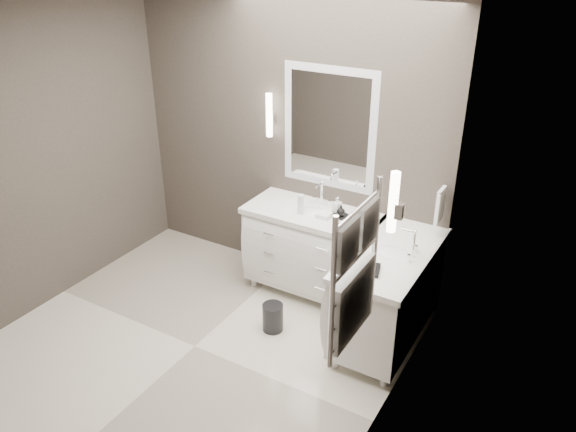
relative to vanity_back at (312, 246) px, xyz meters
The scene contains 20 objects.
floor 1.39m from the vanity_back, 110.17° to the right, with size 3.20×3.00×0.01m, color silver.
ceiling 2.57m from the vanity_back, 110.17° to the right, with size 3.20×3.00×0.01m, color white.
wall_back 1.01m from the vanity_back, 148.11° to the left, with size 3.20×0.01×2.70m, color #413A34.
wall_left 2.54m from the vanity_back, 149.20° to the right, with size 0.01×3.00×2.70m, color #413A34.
wall_right 1.89m from the vanity_back, 46.69° to the right, with size 0.01×3.00×2.70m, color #413A34.
vanity_back is the anchor object (origin of this frame).
vanity_right 0.93m from the vanity_back, 20.38° to the right, with size 0.59×1.24×0.97m.
mirror_back 1.10m from the vanity_back, 90.00° to the left, with size 0.90×0.02×1.10m.
mirror_right 1.62m from the vanity_back, 20.48° to the right, with size 0.02×0.90×1.10m.
sconce_back 1.27m from the vanity_back, 160.98° to the left, with size 0.06×0.06×0.40m.
sconce_right 1.84m from the vanity_back, 43.07° to the right, with size 0.06×0.06×0.40m.
towel_bar_corner 1.26m from the vanity_back, ahead, with size 0.03×0.22×0.30m.
towel_ladder 2.16m from the vanity_back, 55.90° to the right, with size 0.06×0.58×0.90m.
waste_bin 0.79m from the vanity_back, 90.47° to the right, with size 0.18×0.18×0.25m, color black.
amenity_tray_back 0.45m from the vanity_back, ahead, with size 0.15×0.11×0.02m, color black.
amenity_tray_right 1.14m from the vanity_back, 39.00° to the right, with size 0.13×0.18×0.03m, color black.
water_bottle 0.47m from the vanity_back, 129.69° to the right, with size 0.06×0.06×0.18m, color silver.
soap_bottle_a 0.51m from the vanity_back, 13.89° to the left, with size 0.06×0.06×0.14m, color white.
soap_bottle_b 0.51m from the vanity_back, ahead, with size 0.08×0.08×0.10m, color black.
soap_bottle_c 1.17m from the vanity_back, 39.00° to the right, with size 0.06×0.06×0.14m, color white.
Camera 1 is at (2.54, -2.80, 3.07)m, focal length 35.00 mm.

